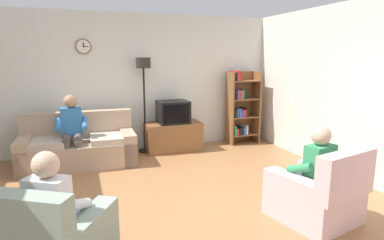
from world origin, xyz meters
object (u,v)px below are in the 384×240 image
at_px(floor_lamp, 144,79).
at_px(person_in_left_armchair, 56,206).
at_px(bookshelf, 241,108).
at_px(person_in_right_armchair, 312,168).
at_px(armchair_near_bookshelf, 317,196).
at_px(couch, 79,148).
at_px(tv_stand, 173,136).
at_px(person_on_couch, 72,128).
at_px(tv, 173,112).

bearing_deg(floor_lamp, person_in_left_armchair, -113.21).
bearing_deg(bookshelf, person_in_right_armchair, -103.71).
height_order(armchair_near_bookshelf, person_in_right_armchair, person_in_right_armchair).
relative_size(couch, armchair_near_bookshelf, 1.85).
bearing_deg(couch, tv_stand, 10.45).
bearing_deg(person_on_couch, person_in_right_armchair, -46.34).
distance_m(couch, bookshelf, 3.41).
height_order(couch, person_in_left_armchair, person_in_left_armchair).
xyz_separation_m(person_in_left_armchair, person_in_right_armchair, (2.74, 0.07, 0.00)).
bearing_deg(bookshelf, tv_stand, -177.46).
distance_m(bookshelf, armchair_near_bookshelf, 3.49).
distance_m(tv, person_in_right_armchair, 3.28).
bearing_deg(person_on_couch, armchair_near_bookshelf, -47.01).
bearing_deg(couch, person_in_right_armchair, -48.41).
xyz_separation_m(armchair_near_bookshelf, person_in_right_armchair, (-0.02, 0.09, 0.32)).
height_order(person_in_left_armchair, person_in_right_armchair, same).
height_order(floor_lamp, person_on_couch, floor_lamp).
distance_m(couch, person_in_right_armchair, 3.85).
bearing_deg(person_in_left_armchair, person_on_couch, 87.94).
relative_size(bookshelf, person_in_right_armchair, 1.41).
distance_m(bookshelf, person_in_left_armchair, 4.87).
bearing_deg(tv_stand, tv, -90.00).
bearing_deg(couch, tv, 9.70).
relative_size(tv, armchair_near_bookshelf, 0.58).
bearing_deg(floor_lamp, bookshelf, -0.83).
relative_size(tv, person_in_left_armchair, 0.54).
distance_m(tv_stand, floor_lamp, 1.29).
distance_m(floor_lamp, armchair_near_bookshelf, 3.82).
height_order(couch, floor_lamp, floor_lamp).
xyz_separation_m(tv_stand, bookshelf, (1.55, 0.07, 0.50)).
distance_m(tv_stand, bookshelf, 1.63).
relative_size(bookshelf, armchair_near_bookshelf, 1.52).
relative_size(tv_stand, tv, 1.83).
distance_m(person_in_left_armchair, person_in_right_armchair, 2.74).
height_order(tv, bookshelf, bookshelf).
height_order(floor_lamp, person_in_left_armchair, floor_lamp).
xyz_separation_m(person_on_couch, person_in_left_armchair, (-0.10, -2.83, -0.09)).
relative_size(couch, person_in_right_armchair, 1.71).
distance_m(tv_stand, armchair_near_bookshelf, 3.38).
xyz_separation_m(couch, person_in_right_armchair, (2.55, -2.87, 0.29)).
bearing_deg(tv_stand, couch, -169.55).
bearing_deg(person_in_right_armchair, armchair_near_bookshelf, -76.84).
height_order(person_on_couch, person_in_left_armchair, person_on_couch).
relative_size(tv_stand, bookshelf, 0.70).
height_order(tv, person_in_left_armchair, person_in_left_armchair).
bearing_deg(armchair_near_bookshelf, person_on_couch, 132.99).
bearing_deg(tv, tv_stand, 90.00).
bearing_deg(armchair_near_bookshelf, floor_lamp, 111.18).
relative_size(couch, person_on_couch, 1.55).
relative_size(armchair_near_bookshelf, person_in_right_armchair, 0.93).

